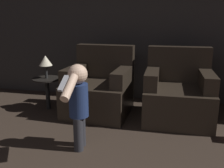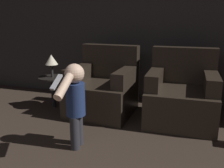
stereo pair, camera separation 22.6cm
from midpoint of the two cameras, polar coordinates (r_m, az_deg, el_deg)
name	(u,v)px [view 1 (the left image)]	position (r m, az deg, el deg)	size (l,w,h in m)	color
wall_back	(121,16)	(3.97, 0.30, 15.34)	(8.40, 0.05, 2.60)	#33302D
armchair_left	(100,90)	(3.40, -4.77, -1.33)	(0.85, 0.86, 0.90)	black
armchair_right	(178,95)	(3.25, 12.87, -2.44)	(0.83, 0.84, 0.90)	black
person_toddler	(78,100)	(2.42, -10.40, -3.76)	(0.19, 0.59, 0.85)	#28282D
side_table	(47,84)	(3.64, -16.36, -0.03)	(0.40, 0.40, 0.45)	black
lamp	(45,61)	(3.58, -16.74, 5.04)	(0.18, 0.18, 0.32)	#262626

